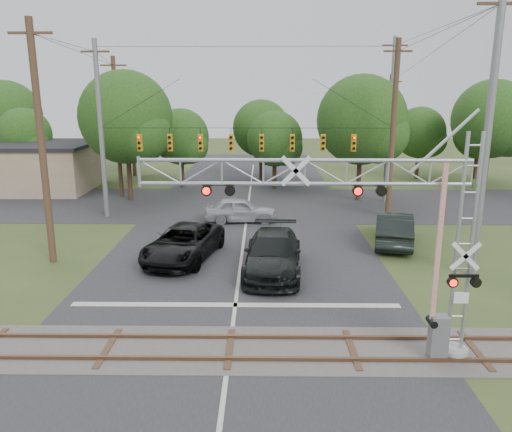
{
  "coord_description": "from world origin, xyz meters",
  "views": [
    {
      "loc": [
        1.06,
        -12.77,
        8.18
      ],
      "look_at": [
        0.79,
        7.5,
        3.16
      ],
      "focal_mm": 35.0,
      "sensor_mm": 36.0,
      "label": 1
    }
  ],
  "objects_px": {
    "pickup_black": "(184,243)",
    "car_dark": "(273,253)",
    "sedan_silver": "(240,210)",
    "traffic_signal_span": "(259,134)",
    "crossing_gantry": "(366,224)",
    "streetlight": "(386,138)"
  },
  "relations": [
    {
      "from": "traffic_signal_span",
      "to": "car_dark",
      "type": "height_order",
      "value": "traffic_signal_span"
    },
    {
      "from": "sedan_silver",
      "to": "traffic_signal_span",
      "type": "bearing_deg",
      "value": -47.28
    },
    {
      "from": "car_dark",
      "to": "streetlight",
      "type": "height_order",
      "value": "streetlight"
    },
    {
      "from": "sedan_silver",
      "to": "streetlight",
      "type": "relative_size",
      "value": 0.53
    },
    {
      "from": "traffic_signal_span",
      "to": "sedan_silver",
      "type": "relative_size",
      "value": 4.12
    },
    {
      "from": "pickup_black",
      "to": "traffic_signal_span",
      "type": "bearing_deg",
      "value": 79.14
    },
    {
      "from": "traffic_signal_span",
      "to": "streetlight",
      "type": "relative_size",
      "value": 2.21
    },
    {
      "from": "traffic_signal_span",
      "to": "pickup_black",
      "type": "relative_size",
      "value": 3.18
    },
    {
      "from": "crossing_gantry",
      "to": "car_dark",
      "type": "distance_m",
      "value": 8.83
    },
    {
      "from": "pickup_black",
      "to": "car_dark",
      "type": "relative_size",
      "value": 0.96
    },
    {
      "from": "car_dark",
      "to": "sedan_silver",
      "type": "xyz_separation_m",
      "value": [
        -1.92,
        9.38,
        -0.12
      ]
    },
    {
      "from": "crossing_gantry",
      "to": "streetlight",
      "type": "height_order",
      "value": "streetlight"
    },
    {
      "from": "car_dark",
      "to": "streetlight",
      "type": "bearing_deg",
      "value": 64.31
    },
    {
      "from": "crossing_gantry",
      "to": "sedan_silver",
      "type": "xyz_separation_m",
      "value": [
        -4.51,
        17.07,
        -3.58
      ]
    },
    {
      "from": "pickup_black",
      "to": "car_dark",
      "type": "distance_m",
      "value": 4.82
    },
    {
      "from": "crossing_gantry",
      "to": "pickup_black",
      "type": "distance_m",
      "value": 12.36
    },
    {
      "from": "pickup_black",
      "to": "car_dark",
      "type": "height_order",
      "value": "car_dark"
    },
    {
      "from": "sedan_silver",
      "to": "car_dark",
      "type": "bearing_deg",
      "value": -172.33
    },
    {
      "from": "crossing_gantry",
      "to": "pickup_black",
      "type": "height_order",
      "value": "crossing_gantry"
    },
    {
      "from": "traffic_signal_span",
      "to": "streetlight",
      "type": "xyz_separation_m",
      "value": [
        9.42,
        4.88,
        -0.68
      ]
    },
    {
      "from": "crossing_gantry",
      "to": "car_dark",
      "type": "relative_size",
      "value": 1.62
    },
    {
      "from": "pickup_black",
      "to": "sedan_silver",
      "type": "bearing_deg",
      "value": 83.58
    }
  ]
}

